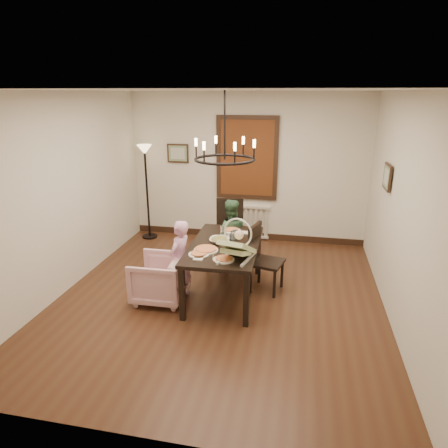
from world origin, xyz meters
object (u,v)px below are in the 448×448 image
(dining_table, at_px, (225,250))
(baby_bouncer, at_px, (237,245))
(chair_right, at_px, (267,259))
(elderly_woman, at_px, (180,266))
(armchair, at_px, (159,279))
(drinking_glass, at_px, (233,236))
(chair_far, at_px, (230,231))
(floor_lamp, at_px, (147,194))
(seated_man, at_px, (230,241))

(dining_table, distance_m, baby_bouncer, 0.60)
(chair_right, distance_m, elderly_woman, 1.25)
(armchair, xyz_separation_m, drinking_glass, (0.95, 0.48, 0.53))
(armchair, relative_size, drinking_glass, 4.91)
(dining_table, xyz_separation_m, baby_bouncer, (0.25, -0.47, 0.27))
(chair_far, distance_m, drinking_glass, 1.17)
(armchair, distance_m, floor_lamp, 2.67)
(armchair, bearing_deg, elderly_woman, 114.94)
(seated_man, xyz_separation_m, baby_bouncer, (0.34, -1.31, 0.46))
(dining_table, bearing_deg, seated_man, 94.46)
(dining_table, height_order, drinking_glass, drinking_glass)
(drinking_glass, bearing_deg, chair_far, 102.89)
(dining_table, height_order, baby_bouncer, baby_bouncer)
(seated_man, xyz_separation_m, floor_lamp, (-1.86, 1.19, 0.41))
(drinking_glass, bearing_deg, floor_lamp, 137.26)
(chair_right, height_order, baby_bouncer, baby_bouncer)
(chair_far, relative_size, floor_lamp, 0.59)
(chair_far, distance_m, armchair, 1.74)
(chair_right, relative_size, drinking_glass, 6.89)
(chair_far, height_order, drinking_glass, chair_far)
(chair_far, distance_m, seated_man, 0.42)
(chair_far, bearing_deg, dining_table, -93.77)
(seated_man, bearing_deg, floor_lamp, -48.11)
(chair_far, distance_m, chair_right, 1.24)
(elderly_woman, xyz_separation_m, drinking_glass, (0.68, 0.35, 0.38))
(chair_far, xyz_separation_m, baby_bouncer, (0.42, -1.72, 0.43))
(armchair, xyz_separation_m, seated_man, (0.77, 1.17, 0.17))
(chair_right, bearing_deg, elderly_woman, 124.77)
(drinking_glass, height_order, floor_lamp, floor_lamp)
(dining_table, relative_size, drinking_glass, 11.63)
(elderly_woman, height_order, floor_lamp, floor_lamp)
(baby_bouncer, bearing_deg, dining_table, 131.05)
(seated_man, relative_size, baby_bouncer, 1.79)
(dining_table, distance_m, chair_right, 0.66)
(dining_table, distance_m, armchair, 0.99)
(chair_far, relative_size, seated_man, 1.07)
(armchair, relative_size, baby_bouncer, 1.28)
(dining_table, bearing_deg, elderly_woman, -162.44)
(chair_far, height_order, floor_lamp, floor_lamp)
(dining_table, distance_m, seated_man, 0.87)
(armchair, xyz_separation_m, baby_bouncer, (1.11, -0.14, 0.63))
(armchair, distance_m, drinking_glass, 1.19)
(dining_table, relative_size, baby_bouncer, 3.04)
(dining_table, distance_m, chair_far, 1.27)
(dining_table, relative_size, floor_lamp, 0.93)
(dining_table, xyz_separation_m, seated_man, (-0.09, 0.84, -0.20))
(dining_table, distance_m, drinking_glass, 0.24)
(chair_right, distance_m, armchair, 1.56)
(seated_man, bearing_deg, chair_right, 122.85)
(floor_lamp, bearing_deg, baby_bouncer, -48.72)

